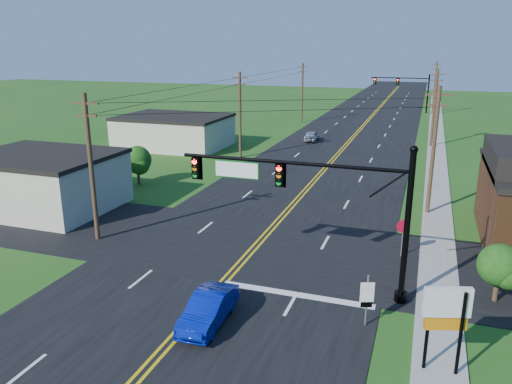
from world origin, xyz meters
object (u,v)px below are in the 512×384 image
at_px(route_sign, 367,297).
at_px(stop_sign, 403,230).
at_px(blue_car, 208,310).
at_px(signal_mast_far, 403,86).
at_px(signal_mast_main, 311,196).

bearing_deg(route_sign, stop_sign, 62.41).
height_order(blue_car, route_sign, route_sign).
bearing_deg(route_sign, signal_mast_far, 71.82).
bearing_deg(blue_car, signal_mast_far, 85.65).
relative_size(blue_car, route_sign, 1.70).
xyz_separation_m(signal_mast_far, route_sign, (3.06, -74.70, -3.15)).
relative_size(route_sign, stop_sign, 1.06).
xyz_separation_m(signal_mast_far, stop_sign, (4.06, -66.62, -2.92)).
bearing_deg(signal_mast_main, blue_car, -124.88).
bearing_deg(signal_mast_far, stop_sign, -86.51).
relative_size(signal_mast_main, signal_mast_far, 1.03).
height_order(blue_car, stop_sign, stop_sign).
height_order(route_sign, stop_sign, route_sign).
distance_m(signal_mast_far, stop_sign, 66.81).
distance_m(signal_mast_main, stop_sign, 7.48).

